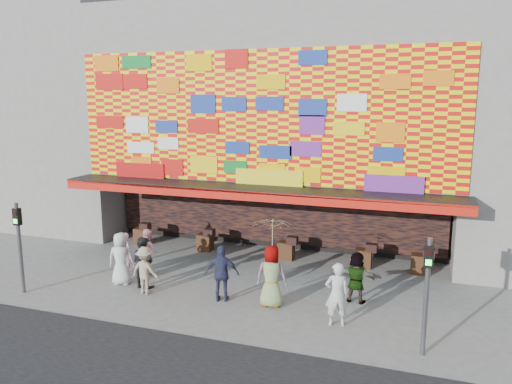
% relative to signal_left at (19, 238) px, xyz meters
% --- Properties ---
extents(ground, '(90.00, 90.00, 0.00)m').
position_rel_signal_left_xyz_m(ground, '(6.20, 1.50, -1.86)').
color(ground, slate).
rests_on(ground, ground).
extents(shop_building, '(15.20, 9.40, 10.00)m').
position_rel_signal_left_xyz_m(shop_building, '(6.20, 9.68, 3.37)').
color(shop_building, gray).
rests_on(shop_building, ground).
extents(neighbor_left, '(11.00, 8.00, 12.00)m').
position_rel_signal_left_xyz_m(neighbor_left, '(-6.80, 9.50, 4.14)').
color(neighbor_left, gray).
rests_on(neighbor_left, ground).
extents(signal_left, '(0.22, 0.20, 3.00)m').
position_rel_signal_left_xyz_m(signal_left, '(0.00, 0.00, 0.00)').
color(signal_left, '#59595B').
rests_on(signal_left, ground).
extents(signal_right, '(0.22, 0.20, 3.00)m').
position_rel_signal_left_xyz_m(signal_right, '(12.40, 0.00, 0.00)').
color(signal_right, '#59595B').
rests_on(signal_right, ground).
extents(ped_a, '(1.00, 0.79, 1.80)m').
position_rel_signal_left_xyz_m(ped_a, '(2.60, 1.72, -0.96)').
color(ped_a, silver).
rests_on(ped_a, ground).
extents(ped_b, '(0.67, 0.60, 1.54)m').
position_rel_signal_left_xyz_m(ped_b, '(2.22, 2.60, -1.09)').
color(ped_b, '#F29CBD').
rests_on(ped_b, ground).
extents(ped_c, '(0.91, 0.74, 1.73)m').
position_rel_signal_left_xyz_m(ped_c, '(3.43, 1.73, -1.00)').
color(ped_c, black).
rests_on(ped_c, ground).
extents(ped_d, '(1.08, 0.70, 1.57)m').
position_rel_signal_left_xyz_m(ped_d, '(3.84, 1.23, -1.07)').
color(ped_d, tan).
rests_on(ped_d, ground).
extents(ped_e, '(1.13, 0.68, 1.80)m').
position_rel_signal_left_xyz_m(ped_e, '(6.41, 1.49, -0.96)').
color(ped_e, '#2D314F').
rests_on(ped_e, ground).
extents(ped_f, '(1.53, 0.62, 1.61)m').
position_rel_signal_left_xyz_m(ped_f, '(10.38, 2.74, -1.06)').
color(ped_f, gray).
rests_on(ped_f, ground).
extents(ped_g, '(1.01, 0.73, 1.92)m').
position_rel_signal_left_xyz_m(ped_g, '(7.99, 1.60, -0.90)').
color(ped_g, gray).
rests_on(ped_g, ground).
extents(ped_h, '(0.76, 0.61, 1.83)m').
position_rel_signal_left_xyz_m(ped_h, '(10.09, 0.93, -0.95)').
color(ped_h, silver).
rests_on(ped_h, ground).
extents(ped_i, '(1.00, 0.98, 1.62)m').
position_rel_signal_left_xyz_m(ped_i, '(2.85, 3.05, -1.05)').
color(ped_i, pink).
rests_on(ped_i, ground).
extents(parasol, '(1.46, 1.47, 2.00)m').
position_rel_signal_left_xyz_m(parasol, '(7.99, 1.60, 0.36)').
color(parasol, '#FFDEA0').
rests_on(parasol, ground).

